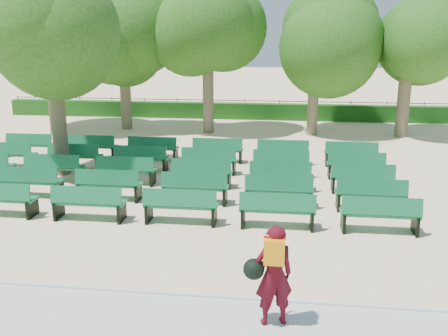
% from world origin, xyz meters
% --- Properties ---
extents(ground, '(120.00, 120.00, 0.00)m').
position_xyz_m(ground, '(0.00, 0.00, 0.00)').
color(ground, beige).
extents(paving, '(30.00, 2.20, 0.06)m').
position_xyz_m(paving, '(0.00, -7.40, 0.03)').
color(paving, beige).
rests_on(paving, ground).
extents(curb, '(30.00, 0.12, 0.10)m').
position_xyz_m(curb, '(0.00, -6.25, 0.05)').
color(curb, silver).
rests_on(curb, ground).
extents(hedge, '(26.00, 0.70, 0.90)m').
position_xyz_m(hedge, '(0.00, 14.00, 0.45)').
color(hedge, '#174D13').
rests_on(hedge, ground).
extents(fence, '(26.00, 0.10, 1.02)m').
position_xyz_m(fence, '(0.00, 14.40, 0.00)').
color(fence, black).
rests_on(fence, ground).
extents(tree_line, '(21.80, 6.80, 7.04)m').
position_xyz_m(tree_line, '(0.00, 10.00, 0.00)').
color(tree_line, '#285C18').
rests_on(tree_line, ground).
extents(bench_array, '(1.90, 0.61, 1.20)m').
position_xyz_m(bench_array, '(-0.41, 0.69, 0.10)').
color(bench_array, '#12673B').
rests_on(bench_array, ground).
extents(tree_among, '(4.29, 4.29, 6.13)m').
position_xyz_m(tree_among, '(-4.30, 1.59, 4.18)').
color(tree_among, brown).
rests_on(tree_among, ground).
extents(person, '(0.87, 0.59, 1.75)m').
position_xyz_m(person, '(3.26, -6.99, 0.97)').
color(person, '#430913').
rests_on(person, ground).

